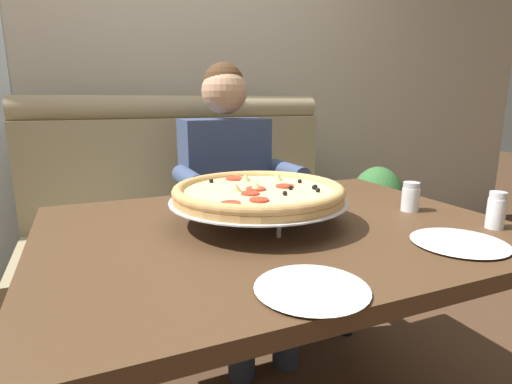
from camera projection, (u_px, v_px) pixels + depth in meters
name	position (u px, v px, depth m)	size (l,w,h in m)	color
back_wall_with_window	(166.00, 50.00, 2.41)	(6.00, 0.12, 2.80)	#BCB29E
booth_bench	(196.00, 237.00, 2.12)	(1.65, 0.78, 1.13)	#998966
dining_table	(277.00, 251.00, 1.19)	(1.32, 0.99, 0.75)	#4C331E
diner_main	(232.00, 188.00, 1.85)	(0.54, 0.64, 1.27)	#2D3342
pizza	(258.00, 193.00, 1.17)	(0.52, 0.52, 0.13)	silver
shaker_oregano	(410.00, 199.00, 1.32)	(0.06, 0.06, 0.10)	white
shaker_pepper_flakes	(496.00, 213.00, 1.14)	(0.05, 0.05, 0.11)	white
plate_near_left	(459.00, 240.00, 1.02)	(0.24, 0.24, 0.02)	white
plate_near_right	(312.00, 286.00, 0.77)	(0.22, 0.22, 0.02)	white
potted_plant	(376.00, 215.00, 2.57)	(0.36, 0.36, 0.70)	brown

